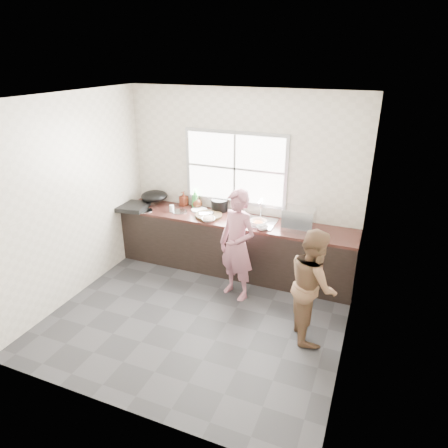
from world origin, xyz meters
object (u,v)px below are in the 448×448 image
at_px(bowl_mince, 208,219).
at_px(pot_lid_right, 180,212).
at_px(burner, 132,207).
at_px(wok, 154,196).
at_px(bowl_crabs, 258,223).
at_px(glass_jar, 172,208).
at_px(cutting_board, 209,215).
at_px(bottle_brown_tall, 184,199).
at_px(dish_rack, 299,219).
at_px(bowl_held, 262,227).
at_px(black_pot, 219,205).
at_px(pot_lid_left, 145,211).
at_px(woman, 237,249).
at_px(plate_food, 199,210).
at_px(person_side, 313,285).
at_px(bottle_brown_short, 197,202).
at_px(bottle_green, 195,198).

distance_m(bowl_mince, pot_lid_right, 0.58).
bearing_deg(burner, wok, 52.96).
distance_m(bowl_crabs, glass_jar, 1.41).
distance_m(bowl_mince, burner, 1.33).
distance_m(cutting_board, glass_jar, 0.62).
height_order(bowl_mince, burner, burner).
bearing_deg(bottle_brown_tall, dish_rack, -7.89).
relative_size(bowl_held, pot_lid_right, 0.88).
distance_m(black_pot, pot_lid_right, 0.62).
height_order(pot_lid_left, pot_lid_right, same).
xyz_separation_m(cutting_board, bowl_held, (0.89, -0.15, 0.01)).
relative_size(woman, plate_food, 5.82).
height_order(person_side, pot_lid_right, person_side).
bearing_deg(bottle_brown_short, bowl_crabs, -16.02).
xyz_separation_m(woman, pot_lid_left, (-1.69, 0.42, 0.15)).
xyz_separation_m(black_pot, plate_food, (-0.30, -0.11, -0.08)).
bearing_deg(pot_lid_left, woman, -14.15).
relative_size(woman, dish_rack, 3.39).
bearing_deg(bottle_green, black_pot, 0.00).
bearing_deg(person_side, glass_jar, 43.57).
xyz_separation_m(plate_food, bottle_green, (-0.12, 0.11, 0.14)).
xyz_separation_m(bowl_held, black_pot, (-0.83, 0.44, 0.06)).
xyz_separation_m(bowl_mince, pot_lid_right, (-0.56, 0.16, -0.02)).
bearing_deg(pot_lid_left, bowl_mince, 0.00).
height_order(person_side, burner, person_side).
bearing_deg(wok, cutting_board, -9.11).
distance_m(plate_food, bottle_green, 0.21).
distance_m(bowl_crabs, wok, 1.83).
bearing_deg(bottle_brown_short, dish_rack, -9.01).
xyz_separation_m(cutting_board, pot_lid_left, (-1.01, -0.15, -0.01)).
bearing_deg(bottle_green, bowl_mince, -45.97).
bearing_deg(wok, black_pot, 6.47).
height_order(woman, bottle_brown_tall, woman).
bearing_deg(pot_lid_right, wok, 164.18).
distance_m(bottle_brown_short, burner, 1.03).
relative_size(bottle_green, burner, 0.68).
bearing_deg(bottle_brown_tall, bowl_mince, -34.89).
xyz_separation_m(bowl_mince, glass_jar, (-0.68, 0.14, 0.03)).
bearing_deg(bottle_green, woman, -39.89).
xyz_separation_m(bowl_mince, bottle_green, (-0.43, 0.44, 0.13)).
xyz_separation_m(bottle_brown_tall, bottle_brown_short, (0.24, 0.00, -0.02)).
bearing_deg(plate_food, bottle_green, 138.04).
height_order(bottle_brown_tall, wok, wok).
bearing_deg(black_pot, glass_jar, -155.75).
height_order(person_side, bowl_held, person_side).
bearing_deg(bowl_held, bowl_mince, 180.00).
height_order(bottle_green, bottle_brown_tall, bottle_green).
relative_size(bowl_crabs, burner, 0.43).
bearing_deg(burner, plate_food, 17.57).
relative_size(bowl_mince, dish_rack, 0.47).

